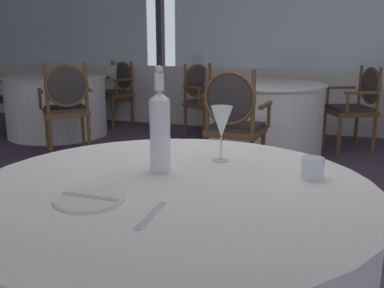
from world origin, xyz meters
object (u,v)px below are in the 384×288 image
Objects in this scene: side_plate at (90,199)px; dining_chair_2_2 at (66,102)px; dining_chair_0_0 at (358,102)px; dining_chair_0_1 at (203,95)px; dining_chair_2_0 at (117,87)px; wine_glass at (222,123)px; dining_chair_0_2 at (233,117)px; water_bottle at (160,129)px; water_tumbler at (313,168)px.

dining_chair_2_2 is at bearing 126.36° from side_plate.
dining_chair_0_0 is 1.01× the size of dining_chair_0_1.
dining_chair_2_0 is at bearing -29.89° from dining_chair_2_2.
wine_glass reaches higher than dining_chair_2_0.
side_plate is 2.54m from dining_chair_0_2.
water_bottle is 3.85m from dining_chair_0_0.
dining_chair_2_0 is (-2.74, 4.14, -0.38)m from wine_glass.
water_bottle is at bearing 52.42° from dining_chair_0_0.
dining_chair_0_0 is 3.41m from dining_chair_2_0.
side_plate is at bearing -103.85° from water_bottle.
water_bottle is 0.26m from wine_glass.
water_bottle is 2.24m from dining_chair_0_2.
water_bottle is 0.39× the size of dining_chair_0_0.
dining_chair_0_1 is at bearing 103.27° from side_plate.
water_tumbler is 4.12m from dining_chair_0_1.
water_bottle is at bearing 178.66° from dining_chair_2_2.
dining_chair_2_0 reaches higher than side_plate.
side_plate is 0.60m from wine_glass.
dining_chair_0_1 is at bearing 108.63° from wine_glass.
dining_chair_0_1 is at bearing 91.11° from dining_chair_2_0.
dining_chair_0_2 is (-0.27, 2.20, -0.35)m from water_bottle.
dining_chair_0_0 is at bearing 97.84° from dining_chair_2_0.
dining_chair_0_1 reaches higher than side_plate.
dining_chair_0_1 is at bearing 112.76° from water_tumbler.
water_tumbler is at bearing 53.85° from dining_chair_2_0.
dining_chair_0_1 is at bearing 29.92° from dining_chair_0_2.
water_bottle is at bearing -168.83° from dining_chair_0_2.
wine_glass is at bearing -176.88° from dining_chair_2_2.
dining_chair_0_2 is at bearing 102.23° from wine_glass.
dining_chair_2_0 is at bearing 120.68° from water_bottle.
wine_glass reaches higher than dining_chair_0_0.
dining_chair_0_1 is at bearing -30.03° from dining_chair_0_0.
wine_glass is 0.23× the size of dining_chair_0_1.
side_plate is 2.72× the size of water_tumbler.
dining_chair_2_2 is at bearing 30.11° from dining_chair_2_0.
dining_chair_2_2 is (-2.09, 2.84, -0.19)m from side_plate.
dining_chair_0_2 is 1.94m from dining_chair_2_2.
wine_glass is (0.25, 0.53, 0.14)m from side_plate.
water_tumbler is at bearing 60.02° from dining_chair_0_0.
dining_chair_2_0 is at bearing -162.39° from dining_chair_0_1.
dining_chair_0_2 reaches higher than dining_chair_2_0.
side_plate is 0.73m from water_tumbler.
side_plate is 0.23× the size of dining_chair_2_0.
dining_chair_2_0 is at bearing -35.66° from dining_chair_0_0.
dining_chair_0_0 is 1.87m from dining_chair_0_1.
dining_chair_0_1 is 1.88m from dining_chair_0_2.
water_bottle is 4.91× the size of water_tumbler.
dining_chair_0_2 reaches higher than dining_chair_0_0.
dining_chair_2_0 is at bearing 126.06° from water_tumbler.
dining_chair_0_0 is 0.95× the size of dining_chair_0_2.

